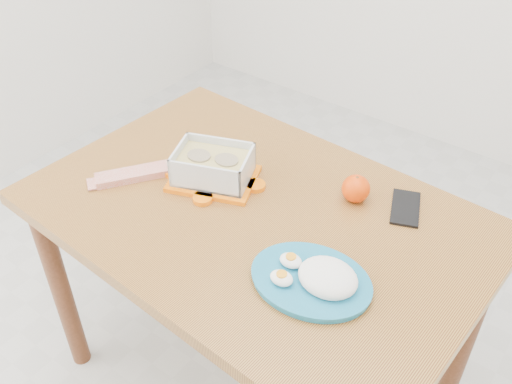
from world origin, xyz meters
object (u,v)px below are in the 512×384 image
Objects in this scene: orange_fruit at (356,189)px; rice_plate at (316,277)px; food_container at (213,167)px; dining_table at (256,239)px; smartphone at (405,208)px.

rice_plate is (0.08, -0.32, -0.01)m from orange_fruit.
food_container is at bearing 151.37° from rice_plate.
orange_fruit reaches higher than dining_table.
orange_fruit and rice_plate have the same top height.
orange_fruit is at bearing 49.38° from dining_table.
dining_table is 8.55× the size of smartphone.
rice_plate is at bearing -119.08° from smartphone.
smartphone is at bearing 74.32° from rice_plate.
orange_fruit is at bearing 95.50° from rice_plate.
food_container is at bearing -178.66° from smartphone.
food_container is 1.95× the size of smartphone.
smartphone is at bearing 19.66° from orange_fruit.
food_container is 0.39m from orange_fruit.
rice_plate is (0.43, -0.16, -0.02)m from food_container.
dining_table is at bearing 145.70° from rice_plate.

